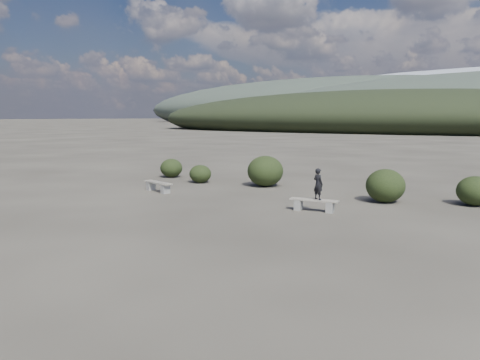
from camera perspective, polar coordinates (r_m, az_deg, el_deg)
The scene contains 9 objects.
ground at distance 12.69m, azimuth -10.98°, elevation -6.51°, with size 1200.00×1200.00×0.00m, color #312D26.
bench_left at distance 19.62m, azimuth -9.97°, elevation -0.71°, with size 1.70×0.74×0.42m.
bench_right at distance 15.56m, azimuth 9.00°, elevation -2.92°, with size 1.64×0.63×0.40m.
seated_person at distance 15.42m, azimuth 9.50°, elevation -0.48°, with size 0.38×0.25×1.03m, color black.
shrub_a at distance 22.08m, azimuth -4.86°, elevation 0.75°, with size 1.03×1.03×0.84m, color black.
shrub_b at distance 20.86m, azimuth 3.10°, elevation 1.09°, with size 1.60×1.60×1.37m, color black.
shrub_d at distance 17.73m, azimuth 17.31°, elevation -0.67°, with size 1.40×1.40×1.22m, color black.
shrub_e at distance 18.27m, azimuth 26.75°, elevation -1.20°, with size 1.25×1.25×1.04m, color black.
shrub_f at distance 24.26m, azimuth -8.37°, elevation 1.46°, with size 1.13×1.13×0.95m, color black.
Camera 1 is at (8.76, -8.65, 3.09)m, focal length 35.00 mm.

